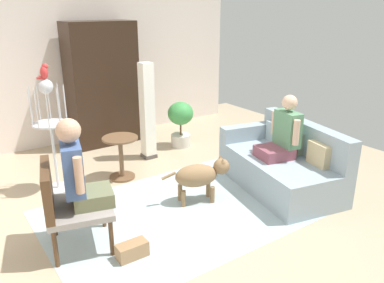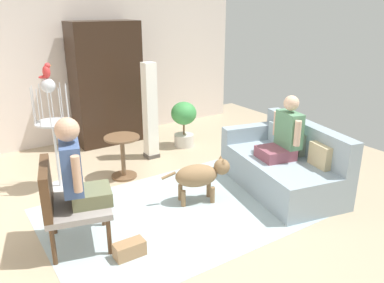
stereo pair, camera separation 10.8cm
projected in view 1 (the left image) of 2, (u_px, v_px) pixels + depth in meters
ground_plane at (183, 211)px, 4.54m from camera, size 7.60×7.60×0.00m
back_wall at (78, 67)px, 6.60m from camera, size 6.09×0.12×2.56m
area_rug at (182, 211)px, 4.53m from camera, size 3.08×2.09×0.01m
couch at (282, 164)px, 5.08m from camera, size 1.25×1.83×0.85m
armchair at (65, 201)px, 3.69m from camera, size 0.75×0.78×0.89m
person_on_couch at (283, 134)px, 4.89m from camera, size 0.54×0.52×0.80m
person_on_armchair at (78, 171)px, 3.64m from camera, size 0.52×0.51×0.88m
round_end_table at (121, 154)px, 5.30m from camera, size 0.48×0.48×0.60m
dog at (200, 175)px, 4.66m from camera, size 0.81×0.43×0.56m
bird_cage_stand at (51, 130)px, 4.80m from camera, size 0.44×0.44×1.45m
parrot at (44, 72)px, 4.56m from camera, size 0.17×0.10×0.19m
potted_plant at (181, 120)px, 6.47m from camera, size 0.43×0.43×0.77m
column_lamp at (147, 112)px, 5.89m from camera, size 0.20×0.20×1.49m
armoire_cabinet at (102, 84)px, 6.50m from camera, size 1.13×0.56×2.04m
handbag at (132, 250)px, 3.68m from camera, size 0.30×0.15×0.15m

